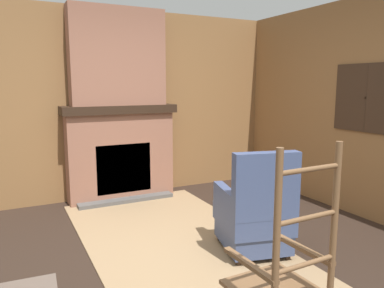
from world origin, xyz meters
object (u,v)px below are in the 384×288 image
object	(u,v)px
oil_lamp_vase	(76,98)
storage_case	(128,100)
armchair	(255,216)
firewood_stack	(266,203)

from	to	relation	value
oil_lamp_vase	storage_case	bearing A→B (deg)	89.99
armchair	oil_lamp_vase	size ratio (longest dim) A/B	3.60
firewood_stack	oil_lamp_vase	size ratio (longest dim) A/B	1.49
armchair	storage_case	distance (m)	2.55
armchair	firewood_stack	size ratio (longest dim) A/B	2.42
armchair	oil_lamp_vase	xyz separation A→B (m)	(-2.29, -1.19, 1.04)
firewood_stack	storage_case	size ratio (longest dim) A/B	1.61
oil_lamp_vase	storage_case	world-z (taller)	oil_lamp_vase
firewood_stack	oil_lamp_vase	bearing A→B (deg)	-121.68
oil_lamp_vase	storage_case	size ratio (longest dim) A/B	1.08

